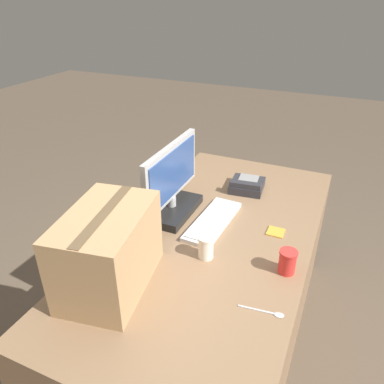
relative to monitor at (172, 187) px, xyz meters
The scene contains 10 objects.
ground_plane 0.94m from the monitor, 109.70° to the right, with size 12.00×12.00×0.00m, color brown.
office_desk 0.60m from the monitor, 109.70° to the right, with size 1.80×0.90×0.75m.
monitor is the anchor object (origin of this frame).
keyboard 0.27m from the monitor, 91.88° to the right, with size 0.43×0.17×0.03m.
desk_phone 0.51m from the monitor, 35.44° to the right, with size 0.22×0.20×0.08m.
paper_cup_left 0.41m from the monitor, 132.26° to the right, with size 0.07×0.07×0.11m.
paper_cup_right 0.68m from the monitor, 109.43° to the right, with size 0.08×0.08×0.10m.
spoon 0.80m from the monitor, 127.19° to the right, with size 0.03×0.17×0.00m.
cardboard_box 0.57m from the monitor, behind, with size 0.48×0.35×0.32m.
sticky_note_pad 0.56m from the monitor, 85.98° to the right, with size 0.08×0.08×0.01m.
Camera 1 is at (-1.38, -0.49, 1.79)m, focal length 35.00 mm.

